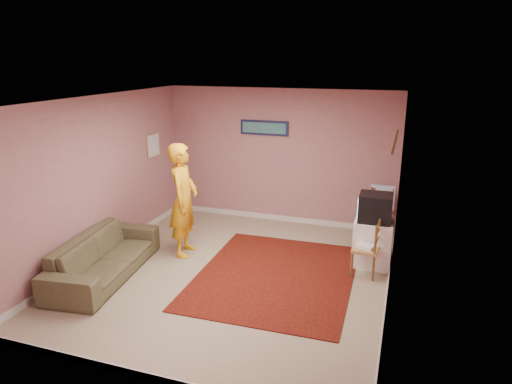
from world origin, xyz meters
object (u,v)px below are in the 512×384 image
(tv_cabinet, at_px, (373,243))
(sofa, at_px, (104,256))
(chair_b, at_px, (366,242))
(person, at_px, (184,200))
(crt_tv, at_px, (375,208))
(chair_a, at_px, (381,211))

(tv_cabinet, height_order, sofa, tv_cabinet)
(chair_b, distance_m, person, 2.94)
(crt_tv, relative_size, chair_a, 0.98)
(tv_cabinet, height_order, person, person)
(crt_tv, bearing_deg, sofa, -157.37)
(crt_tv, relative_size, sofa, 0.24)
(chair_a, xyz_separation_m, chair_b, (-0.11, -1.34, -0.07))
(tv_cabinet, distance_m, crt_tv, 0.58)
(chair_a, relative_size, chair_b, 1.13)
(crt_tv, bearing_deg, chair_a, 86.20)
(chair_a, distance_m, chair_b, 1.35)
(crt_tv, bearing_deg, person, -170.90)
(chair_b, height_order, sofa, chair_b)
(chair_a, bearing_deg, crt_tv, -93.54)
(crt_tv, height_order, chair_a, crt_tv)
(chair_a, height_order, sofa, chair_a)
(crt_tv, xyz_separation_m, chair_a, (0.04, 0.95, -0.36))
(crt_tv, bearing_deg, chair_b, -101.72)
(chair_b, relative_size, sofa, 0.21)
(person, bearing_deg, crt_tv, -89.73)
(tv_cabinet, distance_m, chair_b, 0.42)
(tv_cabinet, bearing_deg, chair_a, 87.71)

